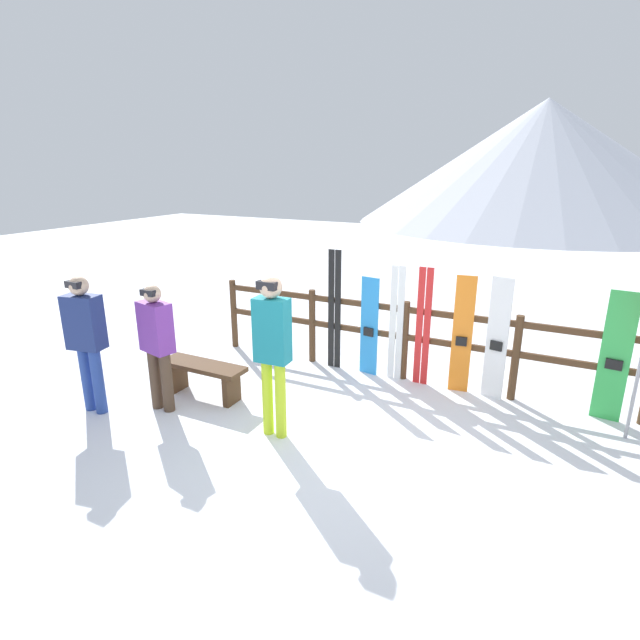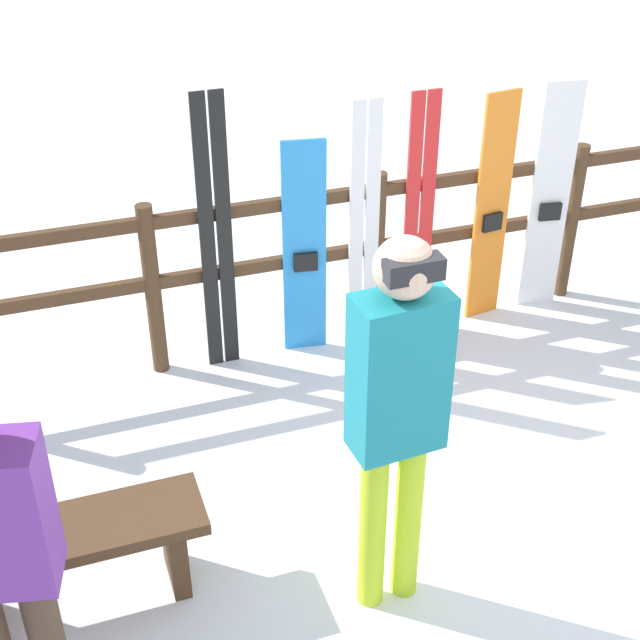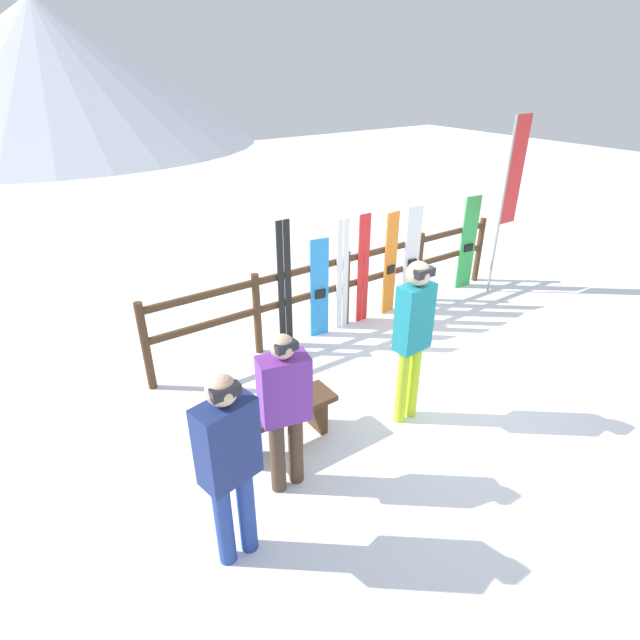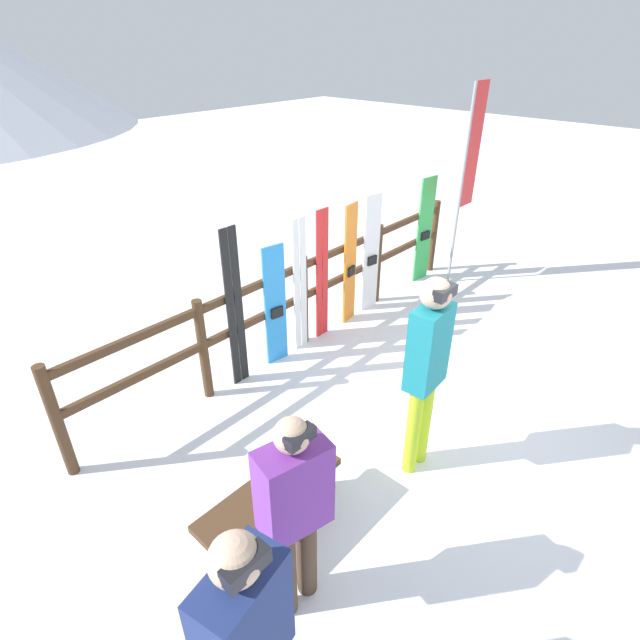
# 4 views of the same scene
# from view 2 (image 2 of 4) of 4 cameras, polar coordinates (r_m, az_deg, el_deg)

# --- Properties ---
(ground_plane) EXTENTS (40.00, 40.00, 0.00)m
(ground_plane) POSITION_cam_2_polar(r_m,az_deg,el_deg) (4.60, 13.93, -14.21)
(ground_plane) COLOR white
(fence) EXTENTS (5.92, 0.10, 1.13)m
(fence) POSITION_cam_2_polar(r_m,az_deg,el_deg) (5.74, 3.67, 5.22)
(fence) COLOR #4C331E
(fence) RESTS_ON ground
(bench) EXTENTS (1.17, 0.36, 0.46)m
(bench) POSITION_cam_2_polar(r_m,az_deg,el_deg) (4.17, -15.54, -13.95)
(bench) COLOR #4C331E
(bench) RESTS_ON ground
(person_teal) EXTENTS (0.39, 0.24, 1.83)m
(person_teal) POSITION_cam_2_polar(r_m,az_deg,el_deg) (3.56, 4.98, -5.26)
(person_teal) COLOR #B7D826
(person_teal) RESTS_ON ground
(ski_pair_black) EXTENTS (0.19, 0.02, 1.77)m
(ski_pair_black) POSITION_cam_2_polar(r_m,az_deg,el_deg) (5.32, -6.68, 5.25)
(ski_pair_black) COLOR black
(ski_pair_black) RESTS_ON ground
(snowboard_blue) EXTENTS (0.27, 0.09, 1.43)m
(snowboard_blue) POSITION_cam_2_polar(r_m,az_deg,el_deg) (5.52, -1.00, 4.47)
(snowboard_blue) COLOR #288CE0
(snowboard_blue) RESTS_ON ground
(ski_pair_white) EXTENTS (0.19, 0.02, 1.63)m
(ski_pair_white) POSITION_cam_2_polar(r_m,az_deg,el_deg) (5.60, 2.84, 6.03)
(ski_pair_white) COLOR white
(ski_pair_white) RESTS_ON ground
(ski_pair_red) EXTENTS (0.19, 0.02, 1.64)m
(ski_pair_red) POSITION_cam_2_polar(r_m,az_deg,el_deg) (5.73, 6.36, 6.59)
(ski_pair_red) COLOR red
(ski_pair_red) RESTS_ON ground
(snowboard_orange) EXTENTS (0.26, 0.08, 1.58)m
(snowboard_orange) POSITION_cam_2_polar(r_m,az_deg,el_deg) (5.97, 10.93, 6.92)
(snowboard_orange) COLOR orange
(snowboard_orange) RESTS_ON ground
(snowboard_white) EXTENTS (0.27, 0.09, 1.60)m
(snowboard_white) POSITION_cam_2_polar(r_m,az_deg,el_deg) (6.18, 14.49, 7.46)
(snowboard_white) COLOR white
(snowboard_white) RESTS_ON ground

